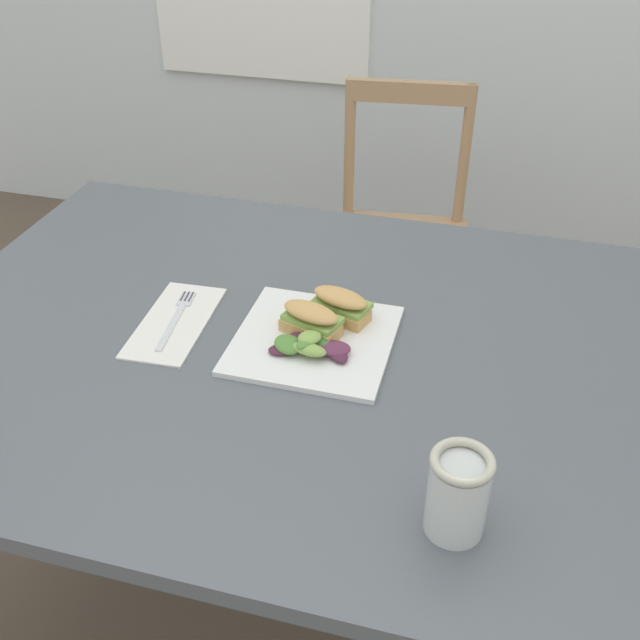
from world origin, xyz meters
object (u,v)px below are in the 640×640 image
Objects in this scene: sandwich_half_front at (311,319)px; sandwich_half_back at (340,305)px; plate_lunch at (314,340)px; chair_wooden_far at (399,238)px; fork_on_napkin at (178,315)px; dining_table at (284,387)px; mason_jar_iced_tea at (457,497)px.

sandwich_half_front is 0.07m from sandwich_half_back.
plate_lunch is 2.33× the size of sandwich_half_front.
plate_lunch is (0.00, -0.95, 0.30)m from chair_wooden_far.
plate_lunch is 0.04m from sandwich_half_front.
sandwich_half_back is at bearing 12.24° from fork_on_napkin.
plate_lunch is at bearing -112.67° from sandwich_half_back.
dining_table is 7.10× the size of fork_on_napkin.
chair_wooden_far reaches higher than sandwich_half_back.
chair_wooden_far is 0.99m from plate_lunch.
sandwich_half_front is at bearing -90.25° from chair_wooden_far.
fork_on_napkin is (-0.20, 0.01, 0.12)m from dining_table.
plate_lunch is at bearing -56.13° from sandwich_half_front.
dining_table is 11.47× the size of sandwich_half_front.
dining_table is 0.19m from sandwich_half_back.
dining_table is 0.97m from chair_wooden_far.
plate_lunch is 0.44m from mason_jar_iced_tea.
sandwich_half_back is at bearing 56.90° from sandwich_half_front.
dining_table is at bearing -163.38° from sandwich_half_front.
fork_on_napkin is (-0.25, -0.94, 0.30)m from chair_wooden_far.
sandwich_half_back reaches higher than plate_lunch.
sandwich_half_front is at bearing 129.55° from mason_jar_iced_tea.
dining_table is 0.23m from fork_on_napkin.
sandwich_half_back is 0.62× the size of fork_on_napkin.
mason_jar_iced_tea reaches higher than plate_lunch.
sandwich_half_back is at bearing 39.79° from dining_table.
chair_wooden_far is 1.36m from mason_jar_iced_tea.
plate_lunch is 0.08m from sandwich_half_back.
chair_wooden_far reaches higher than plate_lunch.
sandwich_half_front reaches higher than plate_lunch.
dining_table is at bearing -93.22° from chair_wooden_far.
chair_wooden_far is at bearing 86.78° from dining_table.
sandwich_half_front is (-0.00, -0.93, 0.33)m from chair_wooden_far.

